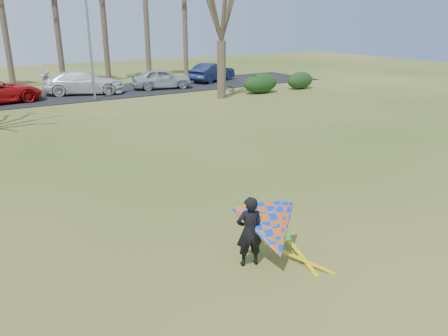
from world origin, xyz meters
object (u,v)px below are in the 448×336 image
bare_tree_right (221,1)px  car_3 (84,82)px  streetlight (91,34)px  car_4 (161,79)px  kite_flyer (269,231)px  car_5 (212,72)px

bare_tree_right → car_3: bearing=139.3°
bare_tree_right → car_3: (-7.92, 6.80, -5.65)m
bare_tree_right → streetlight: size_ratio=1.15×
car_4 → streetlight: bearing=121.1°
bare_tree_right → kite_flyer: 23.31m
bare_tree_right → streetlight: bare_tree_right is taller
car_3 → car_5: 11.80m
kite_flyer → car_4: bearing=70.3°
car_4 → kite_flyer: bearing=172.3°
streetlight → car_4: size_ratio=1.69×
streetlight → bare_tree_right: bearing=-27.0°
kite_flyer → car_5: bearing=61.3°
car_3 → kite_flyer: kite_flyer is taller
car_3 → bare_tree_right: bearing=-109.4°
streetlight → car_4: (5.93, 2.06, -3.60)m
streetlight → car_3: (-0.08, 2.80, -3.55)m
bare_tree_right → car_4: 8.54m
car_3 → car_5: bearing=-64.6°
bare_tree_right → car_5: 10.28m
car_5 → kite_flyer: bearing=127.8°
car_5 → car_3: bearing=70.6°
car_4 → kite_flyer: 27.34m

